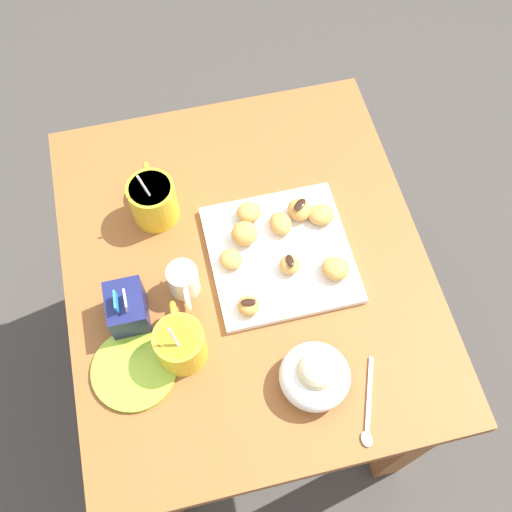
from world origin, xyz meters
TOP-DOWN VIEW (x-y plane):
  - ground_plane at (0.00, 0.00)m, footprint 8.00×8.00m
  - dining_table at (0.00, 0.00)m, footprint 0.84×0.73m
  - pastry_plate_square at (0.00, -0.07)m, footprint 0.28×0.28m
  - coffee_mug_yellow_left at (-0.15, 0.16)m, footprint 0.13×0.09m
  - coffee_mug_yellow_right at (0.16, 0.16)m, footprint 0.14×0.10m
  - cream_pitcher_white at (-0.03, 0.13)m, footprint 0.10×0.06m
  - sugar_caddy at (-0.06, 0.24)m, footprint 0.09×0.07m
  - ice_cream_bowl at (-0.27, -0.07)m, footprint 0.13×0.13m
  - saucer_lime_left at (-0.17, 0.25)m, footprint 0.16×0.16m
  - loose_spoon_near_saucer at (-0.34, -0.15)m, footprint 0.16×0.07m
  - beignet_0 at (-0.07, -0.16)m, footprint 0.07×0.07m
  - beignet_1 at (-0.04, -0.08)m, footprint 0.05×0.05m
  - chocolate_drizzle_1 at (-0.04, -0.08)m, footprint 0.03×0.01m
  - beignet_2 at (0.06, -0.09)m, footprint 0.06×0.05m
  - beignet_3 at (0.06, -0.17)m, footprint 0.05×0.06m
  - beignet_4 at (-0.10, 0.02)m, footprint 0.05×0.05m
  - chocolate_drizzle_4 at (-0.10, 0.02)m, footprint 0.02×0.03m
  - beignet_5 at (-0.00, 0.03)m, footprint 0.06×0.06m
  - beignet_6 at (0.10, -0.03)m, footprint 0.06×0.06m
  - beignet_7 at (0.05, -0.01)m, footprint 0.07×0.07m
  - beignet_8 at (0.08, -0.13)m, footprint 0.06×0.06m
  - chocolate_drizzle_8 at (0.08, -0.13)m, footprint 0.04×0.04m

SIDE VIEW (x-z plane):
  - ground_plane at x=0.00m, z-range 0.00..0.00m
  - dining_table at x=0.00m, z-range 0.20..0.92m
  - loose_spoon_near_saucer at x=-0.34m, z-range 0.71..0.72m
  - saucer_lime_left at x=-0.17m, z-range 0.71..0.72m
  - pastry_plate_square at x=0.00m, z-range 0.71..0.73m
  - beignet_5 at x=0.00m, z-range 0.73..0.76m
  - beignet_4 at x=-0.10m, z-range 0.73..0.76m
  - beignet_3 at x=0.06m, z-range 0.73..0.76m
  - beignet_1 at x=-0.04m, z-range 0.73..0.76m
  - beignet_2 at x=0.06m, z-range 0.73..0.76m
  - beignet_6 at x=0.10m, z-range 0.73..0.76m
  - beignet_0 at x=-0.07m, z-range 0.73..0.76m
  - beignet_8 at x=0.08m, z-range 0.73..0.76m
  - beignet_7 at x=0.05m, z-range 0.73..0.77m
  - cream_pitcher_white at x=-0.03m, z-range 0.72..0.79m
  - sugar_caddy at x=-0.06m, z-range 0.70..0.81m
  - ice_cream_bowl at x=-0.27m, z-range 0.71..0.80m
  - chocolate_drizzle_4 at x=-0.10m, z-range 0.76..0.76m
  - coffee_mug_yellow_left at x=-0.15m, z-range 0.69..0.83m
  - chocolate_drizzle_1 at x=-0.04m, z-range 0.76..0.76m
  - coffee_mug_yellow_right at x=0.16m, z-range 0.69..0.84m
  - chocolate_drizzle_8 at x=0.08m, z-range 0.76..0.77m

